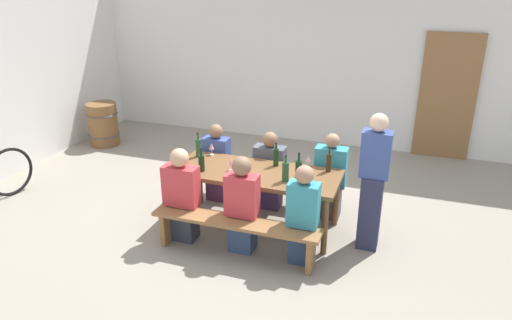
{
  "coord_description": "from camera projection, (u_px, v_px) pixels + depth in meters",
  "views": [
    {
      "loc": [
        1.73,
        -4.99,
        3.05
      ],
      "look_at": [
        0.0,
        0.0,
        0.9
      ],
      "focal_mm": 33.33,
      "sensor_mm": 36.0,
      "label": 1
    }
  ],
  "objects": [
    {
      "name": "seated_guest_far_2",
      "position": [
        330.0,
        179.0,
        6.08
      ],
      "size": [
        0.4,
        0.24,
        1.14
      ],
      "rotation": [
        0.0,
        0.0,
        -1.57
      ],
      "color": "#534B51",
      "rests_on": "ground"
    },
    {
      "name": "wine_glass_1",
      "position": [
        212.0,
        147.0,
        6.23
      ],
      "size": [
        0.07,
        0.07,
        0.16
      ],
      "color": "silver",
      "rests_on": "tasting_table"
    },
    {
      "name": "seated_guest_far_1",
      "position": [
        270.0,
        173.0,
        6.34
      ],
      "size": [
        0.42,
        0.24,
        1.08
      ],
      "rotation": [
        0.0,
        0.0,
        -1.57
      ],
      "color": "#402B56",
      "rests_on": "ground"
    },
    {
      "name": "wine_glass_0",
      "position": [
        231.0,
        163.0,
        5.75
      ],
      "size": [
        0.07,
        0.07,
        0.15
      ],
      "color": "silver",
      "rests_on": "tasting_table"
    },
    {
      "name": "wine_bottle_3",
      "position": [
        299.0,
        169.0,
        5.51
      ],
      "size": [
        0.08,
        0.08,
        0.33
      ],
      "color": "#143319",
      "rests_on": "tasting_table"
    },
    {
      "name": "wine_bottle_2",
      "position": [
        198.0,
        147.0,
        6.17
      ],
      "size": [
        0.07,
        0.07,
        0.33
      ],
      "color": "#234C2D",
      "rests_on": "tasting_table"
    },
    {
      "name": "seated_guest_far_0",
      "position": [
        217.0,
        164.0,
        6.57
      ],
      "size": [
        0.35,
        0.24,
        1.1
      ],
      "rotation": [
        0.0,
        0.0,
        -1.57
      ],
      "color": "#522B4B",
      "rests_on": "ground"
    },
    {
      "name": "seated_guest_near_1",
      "position": [
        242.0,
        206.0,
        5.33
      ],
      "size": [
        0.37,
        0.24,
        1.16
      ],
      "rotation": [
        0.0,
        0.0,
        1.57
      ],
      "color": "navy",
      "rests_on": "ground"
    },
    {
      "name": "bench_near",
      "position": [
        235.0,
        228.0,
        5.29
      ],
      "size": [
        1.94,
        0.3,
        0.45
      ],
      "color": "olive",
      "rests_on": "ground"
    },
    {
      "name": "standing_host",
      "position": [
        373.0,
        184.0,
        5.31
      ],
      "size": [
        0.32,
        0.24,
        1.62
      ],
      "rotation": [
        0.0,
        0.0,
        3.14
      ],
      "color": "#282B49",
      "rests_on": "ground"
    },
    {
      "name": "wine_bottle_4",
      "position": [
        285.0,
        171.0,
        5.46
      ],
      "size": [
        0.08,
        0.08,
        0.32
      ],
      "color": "#234C2D",
      "rests_on": "tasting_table"
    },
    {
      "name": "bench_far",
      "position": [
        273.0,
        178.0,
        6.53
      ],
      "size": [
        1.94,
        0.3,
        0.45
      ],
      "color": "olive",
      "rests_on": "ground"
    },
    {
      "name": "back_wall",
      "position": [
        319.0,
        55.0,
        8.44
      ],
      "size": [
        14.0,
        0.2,
        3.2
      ],
      "primitive_type": "cube",
      "color": "silver",
      "rests_on": "ground"
    },
    {
      "name": "tasting_table",
      "position": [
        256.0,
        177.0,
        5.79
      ],
      "size": [
        2.04,
        0.82,
        0.75
      ],
      "color": "brown",
      "rests_on": "ground"
    },
    {
      "name": "wine_bottle_5",
      "position": [
        276.0,
        157.0,
        5.88
      ],
      "size": [
        0.07,
        0.07,
        0.31
      ],
      "color": "#143319",
      "rests_on": "tasting_table"
    },
    {
      "name": "wine_barrel",
      "position": [
        103.0,
        124.0,
        8.68
      ],
      "size": [
        0.56,
        0.56,
        0.78
      ],
      "color": "brown",
      "rests_on": "ground"
    },
    {
      "name": "wine_bottle_0",
      "position": [
        201.0,
        162.0,
        5.73
      ],
      "size": [
        0.08,
        0.08,
        0.3
      ],
      "color": "#143319",
      "rests_on": "tasting_table"
    },
    {
      "name": "wine_glass_2",
      "position": [
        308.0,
        159.0,
        5.85
      ],
      "size": [
        0.06,
        0.06,
        0.15
      ],
      "color": "silver",
      "rests_on": "tasting_table"
    },
    {
      "name": "wine_bottle_1",
      "position": [
        329.0,
        162.0,
        5.72
      ],
      "size": [
        0.06,
        0.06,
        0.32
      ],
      "color": "#332814",
      "rests_on": "tasting_table"
    },
    {
      "name": "ground_plane",
      "position": [
        256.0,
        225.0,
        6.04
      ],
      "size": [
        24.0,
        24.0,
        0.0
      ],
      "primitive_type": "plane",
      "color": "gray"
    },
    {
      "name": "seated_guest_near_2",
      "position": [
        303.0,
        217.0,
        5.12
      ],
      "size": [
        0.34,
        0.24,
        1.15
      ],
      "rotation": [
        0.0,
        0.0,
        1.57
      ],
      "color": "navy",
      "rests_on": "ground"
    },
    {
      "name": "wooden_door",
      "position": [
        447.0,
        97.0,
        7.86
      ],
      "size": [
        0.9,
        0.06,
        2.1
      ],
      "primitive_type": "cube",
      "color": "olive",
      "rests_on": "ground"
    },
    {
      "name": "seated_guest_near_0",
      "position": [
        182.0,
        197.0,
        5.57
      ],
      "size": [
        0.41,
        0.24,
        1.15
      ],
      "rotation": [
        0.0,
        0.0,
        1.57
      ],
      "color": "#2D3240",
      "rests_on": "ground"
    }
  ]
}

